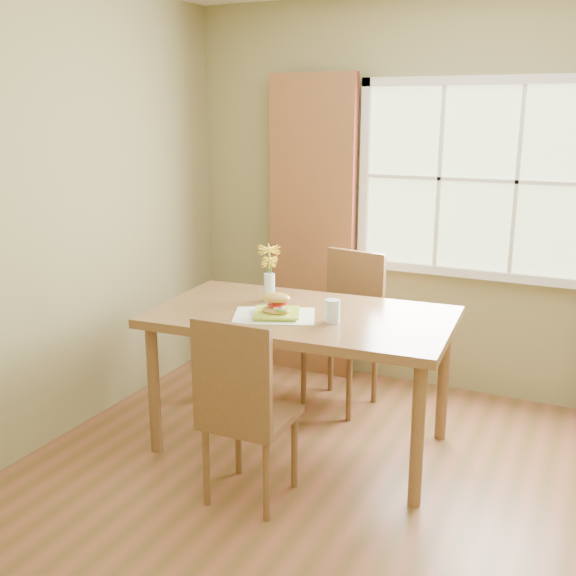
% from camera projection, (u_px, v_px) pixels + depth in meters
% --- Properties ---
extents(room, '(4.24, 3.84, 2.74)m').
position_uv_depth(room, '(393.00, 256.00, 2.84)').
color(room, brown).
rests_on(room, ground).
extents(window, '(1.62, 0.06, 1.32)m').
position_uv_depth(window, '(478.00, 180.00, 4.43)').
color(window, '#B5C998').
rests_on(window, room).
extents(curtain_left, '(0.65, 0.08, 2.20)m').
position_uv_depth(curtain_left, '(312.00, 229.00, 4.94)').
color(curtain_left, maroon).
rests_on(curtain_left, room).
extents(dining_table, '(1.75, 1.06, 0.83)m').
position_uv_depth(dining_table, '(302.00, 327.00, 3.87)').
color(dining_table, brown).
rests_on(dining_table, room).
extents(chair_near, '(0.42, 0.42, 1.00)m').
position_uv_depth(chair_near, '(242.00, 405.00, 3.30)').
color(chair_near, brown).
rests_on(chair_near, room).
extents(chair_far, '(0.50, 0.50, 1.04)m').
position_uv_depth(chair_far, '(347.00, 322.00, 4.52)').
color(chair_far, brown).
rests_on(chair_far, room).
extents(placemat, '(0.54, 0.48, 0.01)m').
position_uv_depth(placemat, '(274.00, 316.00, 3.77)').
color(placemat, beige).
rests_on(placemat, dining_table).
extents(plate, '(0.33, 0.33, 0.01)m').
position_uv_depth(plate, '(277.00, 314.00, 3.77)').
color(plate, '#A5C030').
rests_on(plate, placemat).
extents(croissant_sandwich, '(0.18, 0.13, 0.12)m').
position_uv_depth(croissant_sandwich, '(276.00, 304.00, 3.74)').
color(croissant_sandwich, gold).
rests_on(croissant_sandwich, plate).
extents(water_glass, '(0.08, 0.08, 0.13)m').
position_uv_depth(water_glass, '(332.00, 312.00, 3.66)').
color(water_glass, silver).
rests_on(water_glass, dining_table).
extents(flower_vase, '(0.14, 0.14, 0.34)m').
position_uv_depth(flower_vase, '(269.00, 267.00, 4.04)').
color(flower_vase, silver).
rests_on(flower_vase, dining_table).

